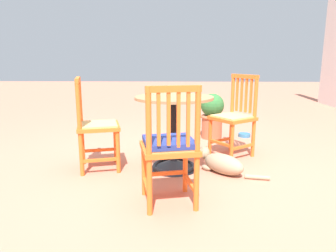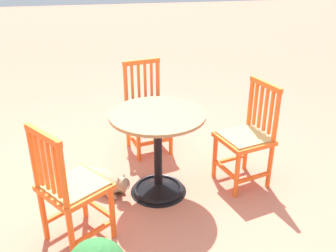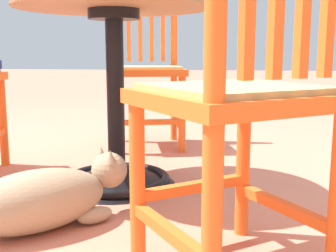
{
  "view_description": "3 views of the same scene",
  "coord_description": "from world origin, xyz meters",
  "views": [
    {
      "loc": [
        2.95,
        -0.03,
        1.09
      ],
      "look_at": [
        0.08,
        -0.12,
        0.46
      ],
      "focal_mm": 33.37,
      "sensor_mm": 36.0,
      "label": 1
    },
    {
      "loc": [
        -2.71,
        0.36,
        1.9
      ],
      "look_at": [
        0.14,
        -0.18,
        0.53
      ],
      "focal_mm": 40.55,
      "sensor_mm": 36.0,
      "label": 2
    },
    {
      "loc": [
        -0.48,
        1.58,
        0.54
      ],
      "look_at": [
        -0.22,
        -0.2,
        0.23
      ],
      "focal_mm": 45.46,
      "sensor_mm": 36.0,
      "label": 3
    }
  ],
  "objects": [
    {
      "name": "pet_water_bowl",
      "position": [
        -1.36,
        0.92,
        0.03
      ],
      "size": [
        0.17,
        0.17,
        0.05
      ],
      "primitive_type": "cylinder",
      "color": "teal",
      "rests_on": "ground_plane"
    },
    {
      "name": "ground_plane",
      "position": [
        0.0,
        0.0,
        0.0
      ],
      "size": [
        24.0,
        24.0,
        0.0
      ],
      "primitive_type": "plane",
      "color": "#C6755B"
    },
    {
      "name": "terracotta_planter",
      "position": [
        -1.29,
        0.45,
        0.33
      ],
      "size": [
        0.32,
        0.32,
        0.62
      ],
      "color": "#B25B3D",
      "rests_on": "ground_plane"
    },
    {
      "name": "orange_chair_at_corner",
      "position": [
        -0.51,
        0.61,
        0.43
      ],
      "size": [
        0.56,
        0.56,
        0.91
      ],
      "color": "orange",
      "rests_on": "ground_plane"
    },
    {
      "name": "orange_chair_near_fence",
      "position": [
        0.74,
        -0.09,
        0.45
      ],
      "size": [
        0.48,
        0.48,
        0.91
      ],
      "color": "orange",
      "rests_on": "ground_plane"
    },
    {
      "name": "orange_chair_tucked_in",
      "position": [
        -0.01,
        -0.83,
        0.43
      ],
      "size": [
        0.49,
        0.49,
        0.91
      ],
      "color": "orange",
      "rests_on": "ground_plane"
    },
    {
      "name": "tabby_cat",
      "position": [
        0.06,
        0.39,
        0.1
      ],
      "size": [
        0.47,
        0.64,
        0.23
      ],
      "color": "#9E896B",
      "rests_on": "ground_plane"
    },
    {
      "name": "cafe_table",
      "position": [
        -0.03,
        -0.06,
        0.28
      ],
      "size": [
        0.76,
        0.76,
        0.73
      ],
      "color": "black",
      "rests_on": "ground_plane"
    }
  ]
}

